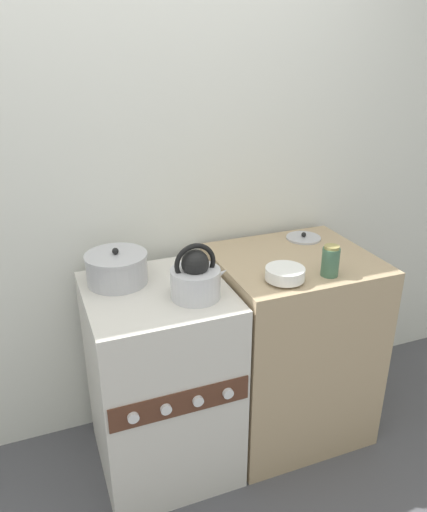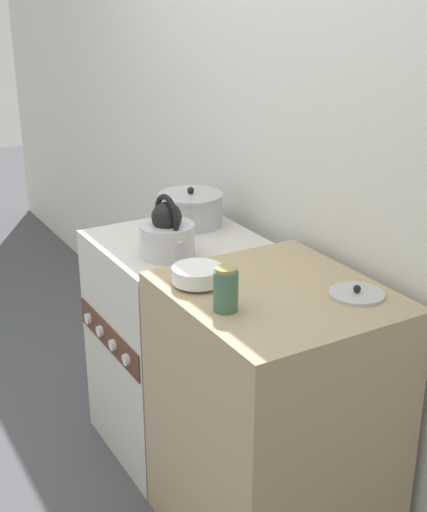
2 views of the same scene
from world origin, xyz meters
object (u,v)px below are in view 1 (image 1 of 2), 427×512
(cooking_pot, at_px, (117,268))
(enamel_bowl, at_px, (285,274))
(stove, at_px, (161,380))
(kettle, at_px, (196,278))
(storage_jar, at_px, (330,261))
(loose_pot_lid, at_px, (304,238))

(cooking_pot, xyz_separation_m, enamel_bowl, (0.63, -0.32, 0.01))
(stove, xyz_separation_m, kettle, (0.14, -0.11, 0.54))
(stove, height_order, storage_jar, storage_jar)
(cooking_pot, bearing_deg, loose_pot_lid, 4.06)
(kettle, relative_size, cooking_pot, 0.94)
(stove, relative_size, storage_jar, 6.80)
(kettle, distance_m, storage_jar, 0.57)
(cooking_pot, bearing_deg, storage_jar, -21.90)
(kettle, relative_size, enamel_bowl, 1.51)
(cooking_pot, xyz_separation_m, loose_pot_lid, (0.95, 0.07, -0.02))
(stove, distance_m, enamel_bowl, 0.75)
(storage_jar, bearing_deg, loose_pot_lid, 74.16)
(loose_pot_lid, bearing_deg, storage_jar, -105.84)
(storage_jar, bearing_deg, stove, 163.99)
(enamel_bowl, relative_size, storage_jar, 1.21)
(stove, distance_m, loose_pot_lid, 0.98)
(kettle, xyz_separation_m, enamel_bowl, (0.36, -0.07, -0.01))
(cooking_pot, relative_size, storage_jar, 1.96)
(stove, height_order, cooking_pot, cooking_pot)
(cooking_pot, distance_m, loose_pot_lid, 0.95)
(storage_jar, height_order, loose_pot_lid, storage_jar)
(enamel_bowl, height_order, loose_pot_lid, enamel_bowl)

